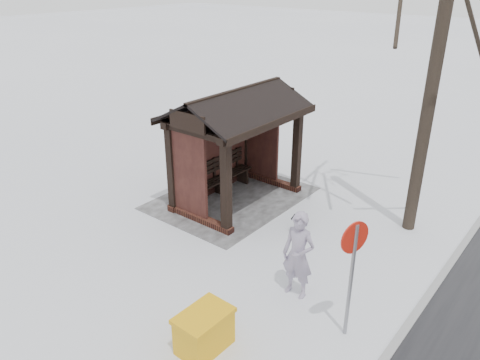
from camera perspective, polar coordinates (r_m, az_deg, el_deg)
name	(u,v)px	position (r m, az deg, el deg)	size (l,w,h in m)	color
ground	(237,200)	(12.84, -0.34, -2.48)	(120.00, 120.00, 0.00)	silver
kerb	(443,275)	(10.72, 23.49, -10.57)	(120.00, 0.15, 0.06)	gray
trampled_patch	(232,198)	(12.95, -1.03, -2.20)	(4.20, 3.20, 0.02)	gray
bus_shelter	(232,123)	(12.12, -0.95, 6.91)	(3.60, 2.40, 3.09)	#3D1B16
pedestrian	(298,255)	(8.96, 7.12, -9.07)	(0.64, 0.42, 1.76)	#988DA6
dog	(299,219)	(11.46, 7.20, -4.70)	(0.28, 0.62, 0.52)	black
grit_bin	(204,331)	(8.09, -4.39, -17.85)	(0.94, 0.65, 0.72)	#E09E0D
road_sign	(353,255)	(7.80, 13.59, -8.86)	(0.54, 0.22, 2.21)	gray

